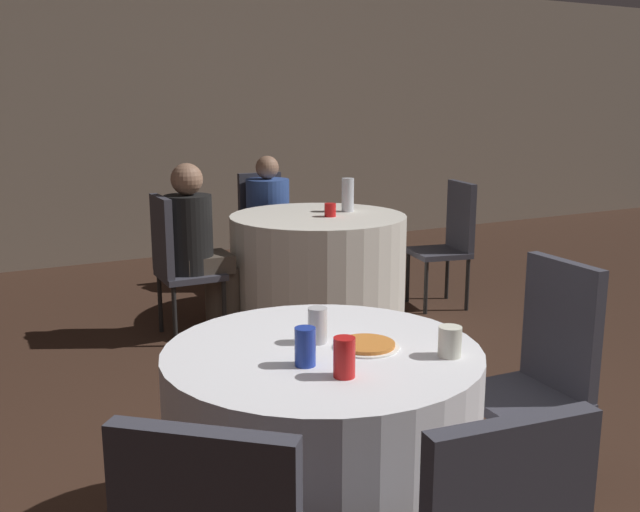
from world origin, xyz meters
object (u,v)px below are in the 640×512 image
at_px(chair_near_east, 543,362).
at_px(chair_far_north, 264,221).
at_px(chair_far_east, 451,235).
at_px(person_blue_shirt, 271,222).
at_px(soda_can_red, 344,357).
at_px(table_far, 318,266).
at_px(person_black_shirt, 200,250).
at_px(bottle_far, 348,195).
at_px(pizza_plate_near, 366,345).
at_px(soda_can_blue, 305,347).
at_px(chair_far_west, 175,256).
at_px(table_near, 322,454).
at_px(soda_can_silver, 318,325).

bearing_deg(chair_near_east, chair_far_north, -2.75).
bearing_deg(chair_far_north, chair_far_east, 130.00).
xyz_separation_m(person_blue_shirt, soda_can_red, (-1.38, -3.62, 0.24)).
distance_m(table_far, person_black_shirt, 0.91).
height_order(person_black_shirt, person_blue_shirt, person_black_shirt).
bearing_deg(bottle_far, pizza_plate_near, -118.96).
bearing_deg(person_blue_shirt, chair_far_north, -90.00).
bearing_deg(pizza_plate_near, soda_can_blue, -168.92).
xyz_separation_m(person_black_shirt, soda_can_blue, (-0.53, -2.61, 0.23)).
bearing_deg(bottle_far, table_far, -169.86).
height_order(chair_far_west, person_blue_shirt, person_blue_shirt).
bearing_deg(soda_can_red, person_black_shirt, 80.22).
xyz_separation_m(table_near, soda_can_silver, (0.02, 0.07, 0.44)).
height_order(table_far, person_blue_shirt, person_blue_shirt).
bearing_deg(table_near, chair_far_north, 69.42).
distance_m(person_blue_shirt, bottle_far, 0.93).
height_order(table_near, chair_far_west, chair_far_west).
relative_size(table_far, chair_far_west, 1.32).
xyz_separation_m(table_near, chair_far_west, (0.25, 2.51, 0.18)).
bearing_deg(chair_far_east, table_near, 146.04).
bearing_deg(table_near, bottle_far, 58.24).
distance_m(soda_can_silver, bottle_far, 2.92).
height_order(chair_near_east, chair_far_north, same).
bearing_deg(chair_far_north, chair_far_west, 45.28).
relative_size(chair_far_north, person_black_shirt, 0.82).
xyz_separation_m(person_black_shirt, soda_can_red, (-0.47, -2.75, 0.23)).
distance_m(chair_far_north, soda_can_silver, 3.73).
distance_m(chair_far_west, person_blue_shirt, 1.38).
relative_size(chair_far_east, pizza_plate_near, 4.32).
relative_size(person_blue_shirt, soda_can_silver, 9.12).
bearing_deg(pizza_plate_near, chair_far_north, 71.65).
bearing_deg(chair_far_west, chair_far_east, 84.72).
bearing_deg(chair_near_east, chair_far_west, 18.58).
height_order(chair_far_north, chair_far_west, same).
relative_size(table_near, pizza_plate_near, 4.79).
xyz_separation_m(pizza_plate_near, bottle_far, (1.44, 2.60, 0.11)).
bearing_deg(soda_can_silver, soda_can_blue, -127.97).
relative_size(chair_near_east, chair_far_north, 1.00).
bearing_deg(soda_can_silver, person_black_shirt, 80.68).
height_order(pizza_plate_near, bottle_far, bottle_far).
bearing_deg(soda_can_blue, person_blue_shirt, 67.52).
bearing_deg(soda_can_blue, bottle_far, 57.44).
xyz_separation_m(person_black_shirt, bottle_far, (1.16, 0.03, 0.30)).
bearing_deg(chair_far_west, person_blue_shirt, 129.91).
relative_size(person_black_shirt, soda_can_red, 9.54).
distance_m(table_far, chair_far_east, 1.07).
xyz_separation_m(table_near, bottle_far, (1.57, 2.54, 0.50)).
bearing_deg(chair_near_east, bottle_far, -10.22).
relative_size(chair_near_east, chair_far_east, 1.00).
height_order(person_blue_shirt, soda_can_blue, person_blue_shirt).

